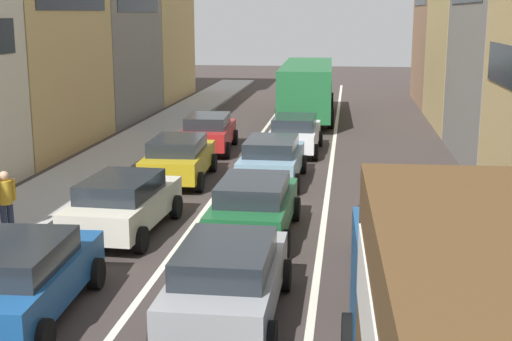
# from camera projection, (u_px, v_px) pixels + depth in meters

# --- Properties ---
(sidewalk_left) EXTENTS (2.60, 64.00, 0.14)m
(sidewalk_left) POSITION_uv_depth(u_px,v_px,m) (108.00, 159.00, 26.79)
(sidewalk_left) COLOR #A3A3A3
(sidewalk_left) RESTS_ON ground
(lane_stripe_left) EXTENTS (0.16, 60.00, 0.01)m
(lane_stripe_left) POSITION_uv_depth(u_px,v_px,m) (238.00, 165.00, 26.17)
(lane_stripe_left) COLOR silver
(lane_stripe_left) RESTS_ON ground
(lane_stripe_right) EXTENTS (0.16, 60.00, 0.01)m
(lane_stripe_right) POSITION_uv_depth(u_px,v_px,m) (331.00, 167.00, 25.74)
(lane_stripe_right) COLOR silver
(lane_stripe_right) RESTS_ON ground
(building_row_left) EXTENTS (7.20, 43.90, 12.85)m
(building_row_left) POSITION_uv_depth(u_px,v_px,m) (15.00, 15.00, 30.36)
(building_row_left) COLOR #936B5B
(building_row_left) RESTS_ON ground
(sedan_centre_lane_second) EXTENTS (2.07, 4.30, 1.49)m
(sedan_centre_lane_second) POSITION_uv_depth(u_px,v_px,m) (228.00, 278.00, 12.82)
(sedan_centre_lane_second) COLOR gray
(sedan_centre_lane_second) RESTS_ON ground
(wagon_left_lane_second) EXTENTS (2.24, 4.39, 1.49)m
(wagon_left_lane_second) POSITION_uv_depth(u_px,v_px,m) (21.00, 277.00, 12.86)
(wagon_left_lane_second) COLOR #194C8C
(wagon_left_lane_second) RESTS_ON ground
(hatchback_centre_lane_third) EXTENTS (2.10, 4.32, 1.49)m
(hatchback_centre_lane_third) POSITION_uv_depth(u_px,v_px,m) (254.00, 205.00, 17.65)
(hatchback_centre_lane_third) COLOR #19592D
(hatchback_centre_lane_third) RESTS_ON ground
(sedan_left_lane_third) EXTENTS (2.21, 4.37, 1.49)m
(sedan_left_lane_third) POSITION_uv_depth(u_px,v_px,m) (124.00, 203.00, 17.91)
(sedan_left_lane_third) COLOR beige
(sedan_left_lane_third) RESTS_ON ground
(coupe_centre_lane_fourth) EXTENTS (2.10, 4.32, 1.49)m
(coupe_centre_lane_fourth) POSITION_uv_depth(u_px,v_px,m) (272.00, 159.00, 23.30)
(coupe_centre_lane_fourth) COLOR #759EB7
(coupe_centre_lane_fourth) RESTS_ON ground
(sedan_left_lane_fourth) EXTENTS (2.21, 4.37, 1.49)m
(sedan_left_lane_fourth) POSITION_uv_depth(u_px,v_px,m) (179.00, 158.00, 23.48)
(sedan_left_lane_fourth) COLOR #B29319
(sedan_left_lane_fourth) RESTS_ON ground
(sedan_centre_lane_fifth) EXTENTS (2.11, 4.33, 1.49)m
(sedan_centre_lane_fifth) POSITION_uv_depth(u_px,v_px,m) (295.00, 133.00, 28.27)
(sedan_centre_lane_fifth) COLOR silver
(sedan_centre_lane_fifth) RESTS_ON ground
(sedan_left_lane_fifth) EXTENTS (2.26, 4.39, 1.49)m
(sedan_left_lane_fifth) POSITION_uv_depth(u_px,v_px,m) (208.00, 132.00, 28.60)
(sedan_left_lane_fifth) COLOR #A51E1E
(sedan_left_lane_fifth) RESTS_ON ground
(sedan_right_lane_behind_truck) EXTENTS (2.22, 4.38, 1.49)m
(sedan_right_lane_behind_truck) POSITION_uv_depth(u_px,v_px,m) (407.00, 244.00, 14.69)
(sedan_right_lane_behind_truck) COLOR black
(sedan_right_lane_behind_truck) RESTS_ON ground
(bus_mid_queue_primary) EXTENTS (3.01, 10.56, 2.90)m
(bus_mid_queue_primary) POSITION_uv_depth(u_px,v_px,m) (307.00, 86.00, 37.05)
(bus_mid_queue_primary) COLOR #1E6033
(bus_mid_queue_primary) RESTS_ON ground
(pedestrian_mid_sidewalk) EXTENTS (0.38, 0.44, 1.66)m
(pedestrian_mid_sidewalk) POSITION_uv_depth(u_px,v_px,m) (6.00, 199.00, 17.68)
(pedestrian_mid_sidewalk) COLOR #262D47
(pedestrian_mid_sidewalk) RESTS_ON ground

